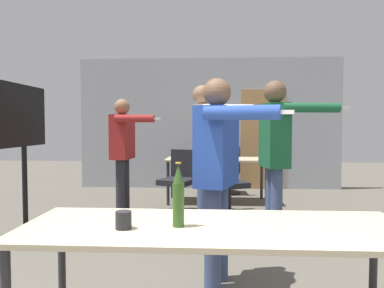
% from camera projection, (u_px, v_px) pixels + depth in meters
% --- Properties ---
extents(back_wall, '(5.41, 0.12, 2.70)m').
position_uv_depth(back_wall, '(211.00, 124.00, 7.79)').
color(back_wall, '#A3A8B2').
rests_on(back_wall, ground_plane).
extents(conference_table_near, '(2.17, 0.80, 0.75)m').
position_uv_depth(conference_table_near, '(214.00, 236.00, 2.11)').
color(conference_table_near, '#C6B793').
rests_on(conference_table_near, ground_plane).
extents(conference_table_far, '(1.72, 0.73, 0.75)m').
position_uv_depth(conference_table_far, '(217.00, 163.00, 6.39)').
color(conference_table_far, '#C6B793').
rests_on(conference_table_far, ground_plane).
extents(tv_screen, '(0.44, 1.04, 1.79)m').
position_uv_depth(tv_screen, '(24.00, 141.00, 4.43)').
color(tv_screen, black).
rests_on(tv_screen, ground_plane).
extents(person_near_casual, '(0.71, 0.80, 1.69)m').
position_uv_depth(person_near_casual, '(218.00, 161.00, 3.04)').
color(person_near_casual, '#3D4C75').
rests_on(person_near_casual, ground_plane).
extents(person_left_plaid, '(0.83, 0.61, 1.81)m').
position_uv_depth(person_left_plaid, '(203.00, 141.00, 4.70)').
color(person_left_plaid, '#3D4C75').
rests_on(person_left_plaid, ground_plane).
extents(person_center_tall, '(0.86, 0.59, 1.79)m').
position_uv_depth(person_center_tall, '(276.00, 146.00, 3.99)').
color(person_center_tall, '#3D4C75').
rests_on(person_center_tall, ground_plane).
extents(person_far_watching, '(0.76, 0.71, 1.70)m').
position_uv_depth(person_far_watching, '(123.00, 145.00, 5.47)').
color(person_far_watching, '#28282D').
rests_on(person_far_watching, ground_plane).
extents(office_chair_near_pushed, '(0.52, 0.57, 0.92)m').
position_uv_depth(office_chair_near_pushed, '(227.00, 172.00, 7.14)').
color(office_chair_near_pushed, black).
rests_on(office_chair_near_pushed, ground_plane).
extents(office_chair_far_right, '(0.63, 0.66, 0.91)m').
position_uv_depth(office_chair_far_right, '(227.00, 185.00, 5.58)').
color(office_chair_far_right, black).
rests_on(office_chair_far_right, ground_plane).
extents(office_chair_mid_tucked, '(0.60, 0.65, 0.94)m').
position_uv_depth(office_chair_mid_tucked, '(179.00, 183.00, 5.61)').
color(office_chair_mid_tucked, black).
rests_on(office_chair_mid_tucked, ground_plane).
extents(beer_bottle, '(0.07, 0.07, 0.36)m').
position_uv_depth(beer_bottle, '(178.00, 196.00, 2.07)').
color(beer_bottle, '#2D511E').
rests_on(beer_bottle, conference_table_near).
extents(drink_cup, '(0.09, 0.09, 0.10)m').
position_uv_depth(drink_cup, '(123.00, 220.00, 2.03)').
color(drink_cup, '#232328').
rests_on(drink_cup, conference_table_near).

